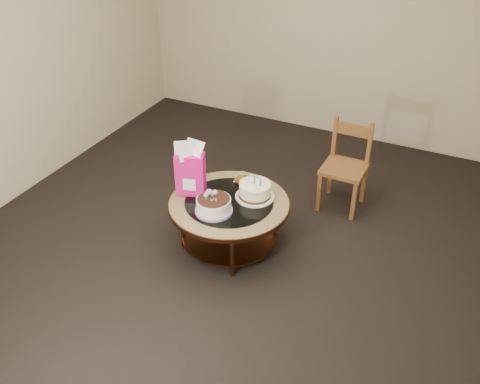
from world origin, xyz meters
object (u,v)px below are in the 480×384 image
at_px(coffee_table, 229,209).
at_px(dining_chair, 345,166).
at_px(gift_bag, 190,169).
at_px(decorated_cake, 214,206).
at_px(cream_cake, 255,191).

distance_m(coffee_table, dining_chair, 1.25).
distance_m(coffee_table, gift_bag, 0.47).
xyz_separation_m(decorated_cake, cream_cake, (0.21, 0.33, 0.01)).
distance_m(cream_cake, dining_chair, 1.04).
xyz_separation_m(coffee_table, dining_chair, (0.69, 1.04, 0.05)).
distance_m(coffee_table, cream_cake, 0.27).
height_order(decorated_cake, gift_bag, gift_bag).
bearing_deg(gift_bag, coffee_table, -14.96).
bearing_deg(cream_cake, coffee_table, -123.74).
relative_size(cream_cake, gift_bag, 0.69).
bearing_deg(decorated_cake, gift_bag, 151.34).
bearing_deg(gift_bag, dining_chair, 27.27).
relative_size(coffee_table, dining_chair, 1.21).
bearing_deg(gift_bag, decorated_cake, -46.72).
relative_size(gift_bag, dining_chair, 0.57).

